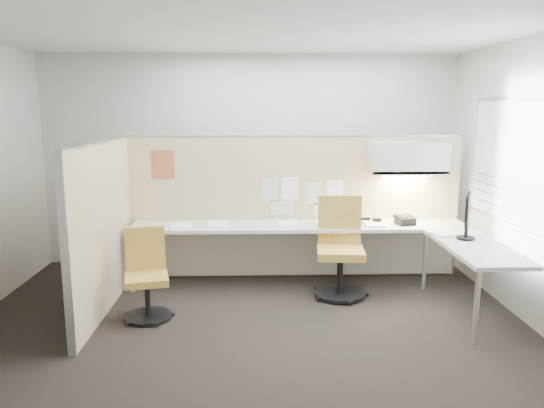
{
  "coord_description": "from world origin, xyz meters",
  "views": [
    {
      "loc": [
        0.09,
        -4.88,
        2.11
      ],
      "look_at": [
        0.26,
        0.8,
        1.07
      ],
      "focal_mm": 35.0,
      "sensor_mm": 36.0,
      "label": 1
    }
  ],
  "objects_px": {
    "chair_right": "(340,250)",
    "desk": "(329,238)",
    "monitor": "(467,213)",
    "phone": "(405,220)",
    "chair_left": "(146,277)"
  },
  "relations": [
    {
      "from": "chair_right",
      "to": "desk",
      "type": "bearing_deg",
      "value": 116.23
    },
    {
      "from": "monitor",
      "to": "phone",
      "type": "relative_size",
      "value": 1.94
    },
    {
      "from": "chair_right",
      "to": "monitor",
      "type": "relative_size",
      "value": 2.29
    },
    {
      "from": "chair_left",
      "to": "phone",
      "type": "bearing_deg",
      "value": 5.66
    },
    {
      "from": "desk",
      "to": "monitor",
      "type": "xyz_separation_m",
      "value": [
        1.37,
        -0.62,
        0.41
      ]
    },
    {
      "from": "phone",
      "to": "monitor",
      "type": "bearing_deg",
      "value": -72.38
    },
    {
      "from": "desk",
      "to": "chair_left",
      "type": "relative_size",
      "value": 4.46
    },
    {
      "from": "desk",
      "to": "chair_right",
      "type": "relative_size",
      "value": 3.63
    },
    {
      "from": "desk",
      "to": "chair_left",
      "type": "bearing_deg",
      "value": -156.57
    },
    {
      "from": "desk",
      "to": "chair_left",
      "type": "distance_m",
      "value": 2.14
    },
    {
      "from": "chair_left",
      "to": "monitor",
      "type": "height_order",
      "value": "monitor"
    },
    {
      "from": "desk",
      "to": "monitor",
      "type": "relative_size",
      "value": 8.32
    },
    {
      "from": "chair_left",
      "to": "phone",
      "type": "distance_m",
      "value": 3.05
    },
    {
      "from": "phone",
      "to": "chair_left",
      "type": "bearing_deg",
      "value": -175.64
    },
    {
      "from": "chair_left",
      "to": "phone",
      "type": "xyz_separation_m",
      "value": [
        2.88,
        0.96,
        0.36
      ]
    }
  ]
}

